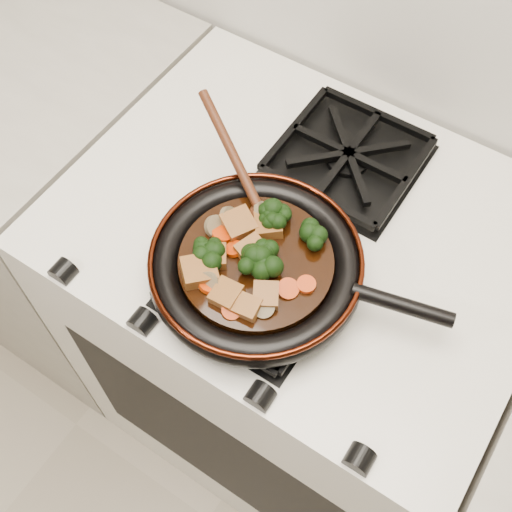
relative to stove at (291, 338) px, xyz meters
The scene contains 33 objects.
stove is the anchor object (origin of this frame).
burner_grate_front 0.48m from the stove, 90.00° to the right, with size 0.23×0.23×0.03m, color black, non-canonical shape.
burner_grate_back 0.48m from the stove, 90.00° to the left, with size 0.23×0.23×0.03m, color black, non-canonical shape.
skillet 0.51m from the stove, 90.43° to the right, with size 0.43×0.31×0.05m.
braising_sauce 0.52m from the stove, 91.44° to the right, with size 0.22×0.22×0.02m, color black.
tofu_cube_0 0.53m from the stove, 94.20° to the right, with size 0.04×0.04×0.02m, color brown.
tofu_cube_1 0.55m from the stove, 76.86° to the right, with size 0.04×0.03×0.02m, color brown.
tofu_cube_2 0.52m from the stove, 103.18° to the right, with size 0.04×0.04×0.02m, color brown.
tofu_cube_3 0.56m from the stove, 91.22° to the right, with size 0.04×0.04×0.02m, color brown.
tofu_cube_4 0.53m from the stove, 118.37° to the right, with size 0.04×0.04×0.02m, color brown.
tofu_cube_5 0.54m from the stove, 108.15° to the right, with size 0.04×0.04×0.02m, color brown.
tofu_cube_6 0.56m from the stove, 81.88° to the right, with size 0.03×0.03×0.02m, color brown.
tofu_cube_7 0.56m from the stove, 106.01° to the right, with size 0.04×0.05×0.02m, color brown.
broccoli_floret_0 0.55m from the stove, 111.83° to the right, with size 0.06×0.06×0.05m, color black, non-canonical shape.
broccoli_floret_1 0.54m from the stove, 90.37° to the right, with size 0.06×0.06×0.05m, color black, non-canonical shape.
broccoli_floret_2 0.52m from the stove, 53.59° to the right, with size 0.06×0.06×0.05m, color black, non-canonical shape.
broccoli_floret_3 0.54m from the stove, 80.66° to the right, with size 0.06×0.06×0.05m, color black, non-canonical shape.
broccoli_floret_4 0.54m from the stove, 88.24° to the right, with size 0.06×0.06×0.05m, color black, non-canonical shape.
broccoli_floret_5 0.53m from the stove, 110.61° to the right, with size 0.06×0.06×0.05m, color black, non-canonical shape.
broccoli_floret_6 0.53m from the stove, 104.47° to the right, with size 0.06×0.06×0.05m, color black, non-canonical shape.
broccoli_floret_7 0.55m from the stove, 110.07° to the right, with size 0.06×0.06×0.05m, color black, non-canonical shape.
carrot_coin_0 0.54m from the stove, 68.14° to the right, with size 0.03×0.03×0.01m, color red.
carrot_coin_1 0.53m from the stove, 117.99° to the right, with size 0.03×0.03×0.01m, color red.
carrot_coin_2 0.53m from the stove, 105.26° to the right, with size 0.03×0.03×0.01m, color red.
carrot_coin_3 0.55m from the stove, 99.57° to the right, with size 0.03×0.03×0.01m, color red.
carrot_coin_4 0.56m from the stove, 86.39° to the right, with size 0.03×0.03×0.01m, color red.
carrot_coin_5 0.54m from the stove, 59.21° to the right, with size 0.03×0.03×0.01m, color red.
mushroom_slice_0 0.56m from the stove, 99.72° to the right, with size 0.04×0.04×0.01m, color brown.
mushroom_slice_1 0.53m from the stove, 127.12° to the right, with size 0.03×0.03×0.01m, color brown.
mushroom_slice_2 0.54m from the stove, 123.89° to the right, with size 0.03×0.03×0.01m, color brown.
mushroom_slice_3 0.52m from the stove, 121.79° to the right, with size 0.03×0.03×0.01m, color brown.
mushroom_slice_4 0.55m from the stove, 75.93° to the right, with size 0.03×0.03×0.01m, color brown.
wooden_spoon 0.54m from the stove, 153.37° to the right, with size 0.13×0.09×0.22m.
Camera 1 is at (0.25, 1.17, 1.73)m, focal length 45.00 mm.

